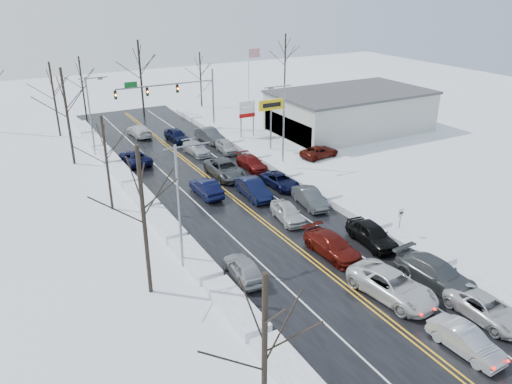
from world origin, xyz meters
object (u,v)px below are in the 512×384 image
tires_plus_sign (271,108)px  oncoming_car_0 (207,195)px  traffic_signal_mast (177,92)px  flagpole (250,78)px  dealership_building (350,111)px

tires_plus_sign → oncoming_car_0: bearing=-143.5°
traffic_signal_mast → oncoming_car_0: size_ratio=2.78×
traffic_signal_mast → tires_plus_sign: (7.05, -12.00, -0.49)m
tires_plus_sign → flagpole: size_ratio=0.60×
tires_plus_sign → dealership_building: (13.48, 2.01, -2.34)m
oncoming_car_0 → dealership_building: bearing=-156.5°
traffic_signal_mast → flagpole: flagpole is taller
traffic_signal_mast → dealership_building: size_ratio=0.65×
traffic_signal_mast → dealership_building: bearing=-25.9°
traffic_signal_mast → oncoming_car_0: 22.54m
dealership_building → oncoming_car_0: 28.35m
dealership_building → tires_plus_sign: bearing=-171.5°
flagpole → dealership_building: flagpole is taller
flagpole → tires_plus_sign: bearing=-108.4°
flagpole → dealership_building: bearing=-53.7°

